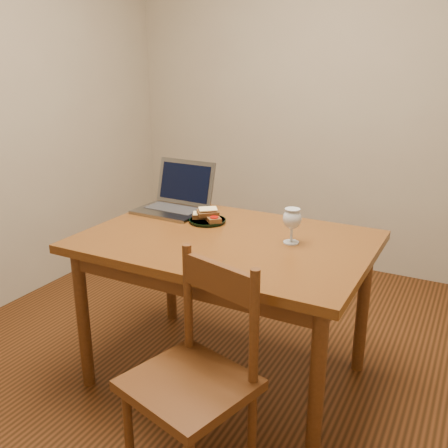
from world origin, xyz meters
The scene contains 10 objects.
floor centered at (0.00, 0.00, -0.01)m, with size 3.20×3.20×0.02m, color black.
back_wall centered at (0.00, 1.61, 1.30)m, with size 3.20×0.02×2.60m, color gray.
table centered at (0.02, -0.09, 0.65)m, with size 1.30×0.90×0.74m.
chair centered at (0.22, -0.71, 0.47)m, with size 0.50×0.48×0.44m.
plate centered at (-0.16, 0.07, 0.75)m, with size 0.19×0.19×0.02m, color black.
sandwich_cheese centered at (-0.19, 0.08, 0.77)m, with size 0.10×0.06×0.03m, color #381E0C, non-canonical shape.
sandwich_tomato centered at (-0.13, 0.06, 0.77)m, with size 0.10×0.06×0.03m, color #381E0C, non-canonical shape.
sandwich_top centered at (-0.16, 0.07, 0.79)m, with size 0.10×0.06×0.03m, color #381E0C, non-canonical shape.
milk_glass centered at (0.31, -0.02, 0.82)m, with size 0.08×0.08×0.16m, color white, non-canonical shape.
laptop centered at (-0.42, 0.19, 0.81)m, with size 0.36×0.33×0.25m.
Camera 1 is at (1.02, -2.00, 1.52)m, focal length 40.00 mm.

